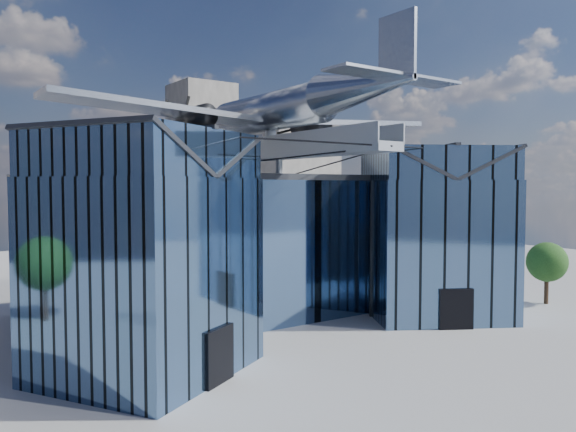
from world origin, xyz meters
TOP-DOWN VIEW (x-y plane):
  - ground_plane at (0.00, 0.00)m, footprint 120.00×120.00m
  - museum at (0.00, 5.82)m, footprint 32.88×24.50m
  - bg_towers at (1.45, 50.49)m, footprint 77.00×24.50m
  - tree_plaza_e at (20.60, -3.51)m, footprint 3.44×3.44m
  - tree_side_e at (23.24, 12.94)m, footprint 4.21×4.21m

SIDE VIEW (x-z plane):
  - ground_plane at x=0.00m, z-range 0.00..0.00m
  - tree_plaza_e at x=20.60m, z-range 0.85..5.64m
  - tree_side_e at x=23.24m, z-range 0.93..6.22m
  - museum at x=0.00m, z-range -3.26..14.34m
  - bg_towers at x=1.45m, z-range -2.99..23.01m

